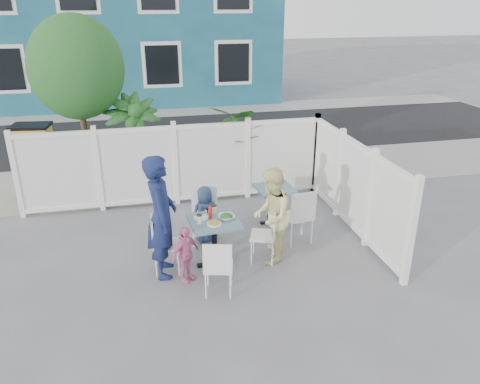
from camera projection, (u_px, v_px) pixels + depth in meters
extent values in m
plane|color=slate|center=(187.00, 265.00, 7.24)|extent=(80.00, 80.00, 0.00)
cube|color=gray|center=(167.00, 179.00, 10.65)|extent=(24.00, 2.60, 0.01)
cube|color=black|center=(157.00, 136.00, 13.98)|extent=(24.00, 5.00, 0.01)
cube|color=gray|center=(152.00, 112.00, 16.77)|extent=(24.00, 1.60, 0.01)
cube|color=navy|center=(129.00, 20.00, 18.57)|extent=(11.00, 6.00, 6.00)
cube|color=black|center=(59.00, 68.00, 15.92)|extent=(1.20, 0.04, 1.40)
cube|color=black|center=(176.00, 64.00, 16.74)|extent=(1.20, 0.04, 1.40)
cube|color=white|center=(175.00, 165.00, 9.10)|extent=(5.80, 0.04, 1.40)
cube|color=white|center=(173.00, 128.00, 8.82)|extent=(5.86, 0.08, 0.08)
cube|color=white|center=(178.00, 200.00, 9.39)|extent=(5.86, 0.08, 0.12)
cube|color=white|center=(354.00, 186.00, 8.07)|extent=(0.04, 3.60, 1.40)
cube|color=white|center=(358.00, 145.00, 7.79)|extent=(0.08, 3.66, 0.08)
cube|color=white|center=(350.00, 225.00, 8.37)|extent=(0.08, 3.66, 0.12)
cylinder|color=#382316|center=(86.00, 139.00, 9.42)|extent=(0.12, 0.12, 2.40)
ellipsoid|color=#174F20|center=(76.00, 68.00, 8.88)|extent=(1.80, 1.62, 1.98)
cube|color=yellow|center=(36.00, 157.00, 10.02)|extent=(0.77, 0.60, 1.32)
imported|color=#174F20|center=(133.00, 146.00, 9.49)|extent=(1.41, 1.41, 2.07)
imported|color=#174F20|center=(228.00, 146.00, 9.83)|extent=(2.20, 2.12, 1.89)
cube|color=#3E5F77|center=(214.00, 221.00, 6.98)|extent=(0.78, 0.78, 0.04)
cylinder|color=black|center=(215.00, 243.00, 7.13)|extent=(0.08, 0.08, 0.70)
cube|color=black|center=(215.00, 263.00, 7.26)|extent=(0.57, 0.13, 0.04)
cube|color=black|center=(215.00, 263.00, 7.26)|extent=(0.13, 0.57, 0.04)
cube|color=#3E5F77|center=(275.00, 189.00, 8.36)|extent=(0.69, 0.69, 0.04)
cylinder|color=black|center=(274.00, 206.00, 8.49)|extent=(0.07, 0.07, 0.63)
cube|color=black|center=(274.00, 221.00, 8.62)|extent=(0.51, 0.11, 0.04)
cube|color=black|center=(274.00, 221.00, 8.62)|extent=(0.11, 0.51, 0.04)
cube|color=white|center=(166.00, 245.00, 6.95)|extent=(0.40, 0.42, 0.04)
cube|color=white|center=(153.00, 232.00, 6.82)|extent=(0.04, 0.40, 0.43)
cylinder|color=white|center=(177.00, 251.00, 7.21)|extent=(0.02, 0.02, 0.43)
cylinder|color=white|center=(179.00, 263.00, 6.90)|extent=(0.02, 0.02, 0.43)
cylinder|color=white|center=(156.00, 253.00, 7.16)|extent=(0.02, 0.02, 0.43)
cylinder|color=white|center=(156.00, 265.00, 6.85)|extent=(0.02, 0.02, 0.43)
cube|color=white|center=(263.00, 235.00, 7.24)|extent=(0.49, 0.50, 0.04)
cube|color=white|center=(275.00, 223.00, 7.13)|extent=(0.16, 0.38, 0.42)
cylinder|color=white|center=(251.00, 252.00, 7.19)|extent=(0.02, 0.02, 0.42)
cylinder|color=white|center=(254.00, 242.00, 7.50)|extent=(0.02, 0.02, 0.42)
cylinder|color=white|center=(272.00, 254.00, 7.15)|extent=(0.02, 0.02, 0.42)
cylinder|color=white|center=(274.00, 243.00, 7.46)|extent=(0.02, 0.02, 0.42)
cube|color=white|center=(205.00, 217.00, 7.76)|extent=(0.50, 0.49, 0.04)
cube|color=white|center=(204.00, 198.00, 7.84)|extent=(0.44, 0.11, 0.47)
cylinder|color=white|center=(216.00, 234.00, 7.69)|extent=(0.02, 0.02, 0.47)
cylinder|color=white|center=(193.00, 235.00, 7.68)|extent=(0.02, 0.02, 0.47)
cylinder|color=white|center=(216.00, 224.00, 8.02)|extent=(0.02, 0.02, 0.47)
cylinder|color=white|center=(194.00, 225.00, 8.00)|extent=(0.02, 0.02, 0.47)
cube|color=white|center=(219.00, 267.00, 6.42)|extent=(0.47, 0.45, 0.04)
cube|color=white|center=(217.00, 259.00, 6.17)|extent=(0.38, 0.12, 0.42)
cylinder|color=white|center=(208.00, 273.00, 6.65)|extent=(0.02, 0.02, 0.42)
cylinder|color=white|center=(231.00, 273.00, 6.65)|extent=(0.02, 0.02, 0.42)
cylinder|color=white|center=(206.00, 286.00, 6.36)|extent=(0.02, 0.02, 0.42)
cylinder|color=white|center=(230.00, 286.00, 6.36)|extent=(0.02, 0.02, 0.42)
cube|color=white|center=(297.00, 216.00, 7.78)|extent=(0.48, 0.47, 0.04)
cube|color=white|center=(304.00, 206.00, 7.51)|extent=(0.44, 0.08, 0.47)
cylinder|color=white|center=(282.00, 226.00, 7.97)|extent=(0.03, 0.03, 0.47)
cylinder|color=white|center=(302.00, 223.00, 8.08)|extent=(0.03, 0.03, 0.47)
cylinder|color=white|center=(291.00, 235.00, 7.66)|extent=(0.03, 0.03, 0.47)
cylinder|color=white|center=(312.00, 232.00, 7.77)|extent=(0.03, 0.03, 0.47)
imported|color=#15204B|center=(161.00, 217.00, 6.70)|extent=(0.49, 0.71, 1.86)
imported|color=#ECE551|center=(271.00, 216.00, 7.12)|extent=(0.81, 0.90, 1.51)
imported|color=navy|center=(205.00, 214.00, 7.80)|extent=(0.53, 0.40, 0.98)
imported|color=pink|center=(185.00, 254.00, 6.70)|extent=(0.53, 0.47, 0.86)
cylinder|color=white|center=(214.00, 224.00, 6.85)|extent=(0.22, 0.22, 0.01)
cylinder|color=white|center=(201.00, 218.00, 7.03)|extent=(0.22, 0.22, 0.02)
imported|color=white|center=(226.00, 217.00, 7.01)|extent=(0.24, 0.24, 0.06)
cylinder|color=beige|center=(199.00, 219.00, 6.87)|extent=(0.08, 0.08, 0.12)
cylinder|color=beige|center=(214.00, 210.00, 7.17)|extent=(0.09, 0.09, 0.13)
cylinder|color=red|center=(210.00, 213.00, 7.00)|extent=(0.06, 0.06, 0.18)
cylinder|color=white|center=(206.00, 212.00, 7.16)|extent=(0.03, 0.03, 0.07)
cylinder|color=black|center=(207.00, 211.00, 7.20)|extent=(0.03, 0.03, 0.08)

